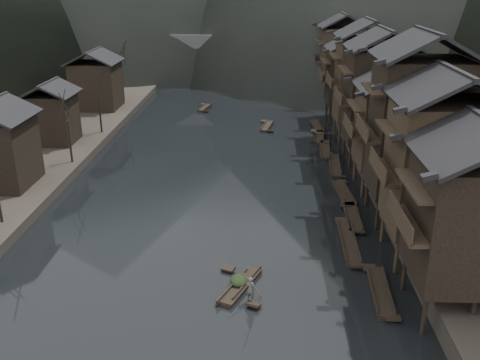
{
  "coord_description": "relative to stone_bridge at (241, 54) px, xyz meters",
  "views": [
    {
      "loc": [
        4.52,
        -37.18,
        19.94
      ],
      "look_at": [
        2.59,
        8.05,
        2.5
      ],
      "focal_mm": 40.0,
      "sensor_mm": 36.0,
      "label": 1
    }
  ],
  "objects": [
    {
      "name": "bamboo_pole",
      "position": [
        4.14,
        -79.69,
        -1.39
      ],
      "size": [
        1.28,
        2.11,
        3.08
      ],
      "primitive_type": "cylinder",
      "rotation": [
        0.66,
        0.0,
        -0.53
      ],
      "color": "#8C7A51",
      "rests_on": "boatman"
    },
    {
      "name": "stone_bridge",
      "position": [
        0.0,
        0.0,
        0.0
      ],
      "size": [
        40.0,
        6.0,
        9.0
      ],
      "color": "#4C4C4F",
      "rests_on": "ground"
    },
    {
      "name": "hero_sampan",
      "position": [
        3.19,
        -77.95,
        -4.91
      ],
      "size": [
        2.98,
        5.33,
        0.44
      ],
      "color": "black",
      "rests_on": "water"
    },
    {
      "name": "left_bank",
      "position": [
        -35.0,
        -32.0,
        -4.51
      ],
      "size": [
        40.0,
        200.0,
        1.2
      ],
      "primitive_type": "cube",
      "color": "#2D2823",
      "rests_on": "ground"
    },
    {
      "name": "left_houses",
      "position": [
        -20.5,
        -51.88,
        0.55
      ],
      "size": [
        8.1,
        53.2,
        8.73
      ],
      "color": "black",
      "rests_on": "left_bank"
    },
    {
      "name": "midriver_boats",
      "position": [
        1.86,
        -19.08,
        -4.91
      ],
      "size": [
        11.77,
        41.69,
        0.45
      ],
      "color": "black",
      "rests_on": "water"
    },
    {
      "name": "water",
      "position": [
        0.0,
        -72.0,
        -5.11
      ],
      "size": [
        300.0,
        300.0,
        0.0
      ],
      "primitive_type": "plane",
      "color": "black",
      "rests_on": "ground"
    },
    {
      "name": "stilt_houses",
      "position": [
        17.28,
        -52.76,
        3.75
      ],
      "size": [
        9.0,
        67.6,
        16.17
      ],
      "color": "black",
      "rests_on": "ground"
    },
    {
      "name": "bare_trees",
      "position": [
        -17.0,
        -53.18,
        1.55
      ],
      "size": [
        3.97,
        60.63,
        7.93
      ],
      "color": "black",
      "rests_on": "left_bank"
    },
    {
      "name": "boatman",
      "position": [
        3.94,
        -79.69,
        -3.8
      ],
      "size": [
        0.74,
        0.62,
        1.73
      ],
      "primitive_type": "imported",
      "rotation": [
        0.0,
        0.0,
        2.77
      ],
      "color": "#525355",
      "rests_on": "hero_sampan"
    },
    {
      "name": "right_bank",
      "position": [
        35.0,
        -32.0,
        -4.21
      ],
      "size": [
        40.0,
        200.0,
        1.8
      ],
      "primitive_type": "cube",
      "color": "#2D2823",
      "rests_on": "ground"
    },
    {
      "name": "cargo_heap",
      "position": [
        3.09,
        -77.72,
        -4.31
      ],
      "size": [
        1.19,
        1.56,
        0.72
      ],
      "primitive_type": "ellipsoid",
      "color": "black",
      "rests_on": "hero_sampan"
    },
    {
      "name": "moored_sampans",
      "position": [
        12.23,
        -57.1,
        -4.91
      ],
      "size": [
        2.69,
        48.21,
        0.47
      ],
      "color": "black",
      "rests_on": "water"
    }
  ]
}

